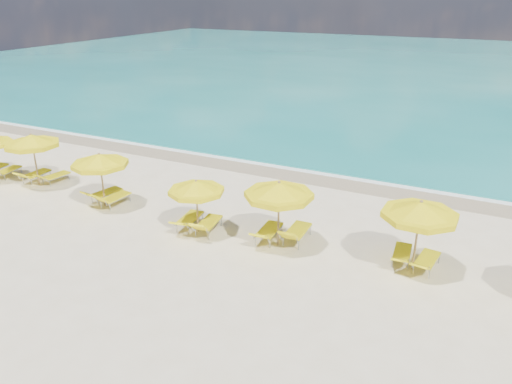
% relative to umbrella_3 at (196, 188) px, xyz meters
% --- Properties ---
extents(ground_plane, '(120.00, 120.00, 0.00)m').
position_rel_umbrella_3_xyz_m(ground_plane, '(1.50, 0.57, -1.87)').
color(ground_plane, beige).
extents(ocean, '(120.00, 80.00, 0.30)m').
position_rel_umbrella_3_xyz_m(ocean, '(1.50, 48.57, -1.87)').
color(ocean, '#157671').
rests_on(ocean, ground).
extents(wet_sand_band, '(120.00, 2.60, 0.01)m').
position_rel_umbrella_3_xyz_m(wet_sand_band, '(1.50, 7.97, -1.87)').
color(wet_sand_band, tan).
rests_on(wet_sand_band, ground).
extents(foam_line, '(120.00, 1.20, 0.03)m').
position_rel_umbrella_3_xyz_m(foam_line, '(1.50, 8.77, -1.87)').
color(foam_line, white).
rests_on(foam_line, ground).
extents(whitecap_near, '(14.00, 0.36, 0.05)m').
position_rel_umbrella_3_xyz_m(whitecap_near, '(-4.50, 17.57, -1.87)').
color(whitecap_near, white).
rests_on(whitecap_near, ground).
extents(whitecap_far, '(18.00, 0.30, 0.05)m').
position_rel_umbrella_3_xyz_m(whitecap_far, '(9.50, 24.57, -1.87)').
color(whitecap_far, white).
rests_on(whitecap_far, ground).
extents(umbrella_1, '(3.28, 3.28, 2.57)m').
position_rel_umbrella_3_xyz_m(umbrella_1, '(-9.69, 0.92, 0.32)').
color(umbrella_1, '#A17F50').
rests_on(umbrella_1, ground).
extents(umbrella_2, '(2.62, 2.62, 2.44)m').
position_rel_umbrella_3_xyz_m(umbrella_2, '(-5.03, 0.35, 0.21)').
color(umbrella_2, '#A17F50').
rests_on(umbrella_2, ground).
extents(umbrella_3, '(2.31, 2.31, 2.19)m').
position_rel_umbrella_3_xyz_m(umbrella_3, '(0.00, 0.00, 0.00)').
color(umbrella_3, '#A17F50').
rests_on(umbrella_3, ground).
extents(umbrella_4, '(3.36, 3.36, 2.56)m').
position_rel_umbrella_3_xyz_m(umbrella_4, '(3.24, 0.38, 0.31)').
color(umbrella_4, '#A17F50').
rests_on(umbrella_4, ground).
extents(umbrella_5, '(3.26, 3.26, 2.56)m').
position_rel_umbrella_3_xyz_m(umbrella_5, '(8.03, 0.83, 0.31)').
color(umbrella_5, '#A17F50').
rests_on(umbrella_5, ground).
extents(lounger_0_right, '(0.79, 1.81, 0.69)m').
position_rel_umbrella_3_xyz_m(lounger_0_right, '(-11.94, 1.02, -1.66)').
color(lounger_0_right, '#A5A8AD').
rests_on(lounger_0_right, ground).
extents(lounger_1_left, '(0.68, 1.87, 0.79)m').
position_rel_umbrella_3_xyz_m(lounger_1_left, '(-10.18, 1.20, -1.64)').
color(lounger_1_left, '#A5A8AD').
rests_on(lounger_1_left, ground).
extents(lounger_1_right, '(0.77, 1.77, 0.72)m').
position_rel_umbrella_3_xyz_m(lounger_1_right, '(-9.17, 1.49, -1.66)').
color(lounger_1_right, '#A5A8AD').
rests_on(lounger_1_right, ground).
extents(lounger_2_left, '(0.95, 1.94, 0.75)m').
position_rel_umbrella_3_xyz_m(lounger_2_left, '(-5.41, 0.84, -1.65)').
color(lounger_2_left, '#A5A8AD').
rests_on(lounger_2_left, ground).
extents(lounger_2_right, '(0.74, 1.84, 0.84)m').
position_rel_umbrella_3_xyz_m(lounger_2_right, '(-4.67, 0.59, -1.64)').
color(lounger_2_right, '#A5A8AD').
rests_on(lounger_2_right, ground).
extents(lounger_3_left, '(0.85, 1.97, 0.73)m').
position_rel_umbrella_3_xyz_m(lounger_3_left, '(-0.53, 0.19, -1.64)').
color(lounger_3_left, '#A5A8AD').
rests_on(lounger_3_left, ground).
extents(lounger_3_right, '(0.86, 1.93, 0.84)m').
position_rel_umbrella_3_xyz_m(lounger_3_right, '(0.36, 0.17, -1.64)').
color(lounger_3_right, '#A5A8AD').
rests_on(lounger_3_right, ground).
extents(lounger_4_left, '(0.75, 2.00, 0.79)m').
position_rel_umbrella_3_xyz_m(lounger_4_left, '(2.75, 0.60, -1.63)').
color(lounger_4_left, '#A5A8AD').
rests_on(lounger_4_left, ground).
extents(lounger_4_right, '(0.74, 2.02, 0.92)m').
position_rel_umbrella_3_xyz_m(lounger_4_right, '(3.75, 0.97, -1.62)').
color(lounger_4_right, '#A5A8AD').
rests_on(lounger_4_right, ground).
extents(lounger_5_left, '(0.72, 1.83, 0.66)m').
position_rel_umbrella_3_xyz_m(lounger_5_left, '(7.59, 1.18, -1.66)').
color(lounger_5_left, '#A5A8AD').
rests_on(lounger_5_left, ground).
extents(lounger_5_right, '(0.82, 1.89, 0.71)m').
position_rel_umbrella_3_xyz_m(lounger_5_right, '(8.44, 1.02, -1.65)').
color(lounger_5_right, '#A5A8AD').
rests_on(lounger_5_right, ground).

